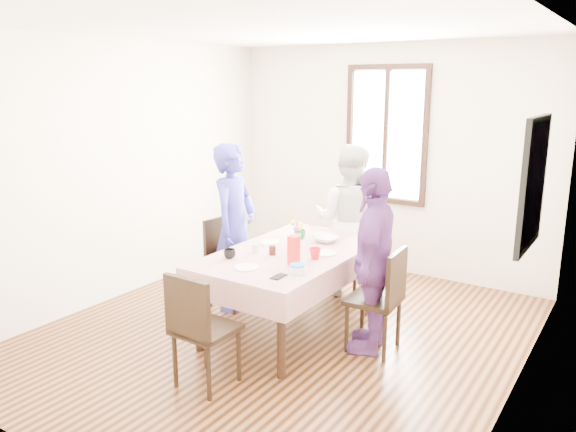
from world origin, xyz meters
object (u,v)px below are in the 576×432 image
object	(u,v)px
chair_right	(374,299)
chair_far	(349,252)
person_left	(234,227)
person_far	(349,220)
person_right	(373,261)
chair_left	(233,263)
dining_table	(291,291)
chair_near	(206,329)

from	to	relation	value
chair_right	chair_far	distance (m)	1.38
person_left	person_far	distance (m)	1.27
person_far	person_right	distance (m)	1.35
person_far	person_right	size ratio (longest dim) A/B	1.02
chair_right	person_right	world-z (taller)	person_right
person_far	person_right	world-z (taller)	person_far
chair_left	dining_table	bearing A→B (deg)	84.90
chair_far	chair_left	bearing A→B (deg)	54.09
chair_far	person_right	distance (m)	1.41
chair_far	person_left	xyz separation A→B (m)	(-0.79, -1.01, 0.38)
dining_table	chair_left	bearing A→B (deg)	168.81
chair_left	chair_right	world-z (taller)	same
chair_left	person_far	size ratio (longest dim) A/B	0.56
chair_right	person_far	size ratio (longest dim) A/B	0.56
chair_far	person_right	xyz separation A→B (m)	(0.79, -1.12, 0.34)
chair_near	person_right	distance (m)	1.50
dining_table	person_far	world-z (taller)	person_far
chair_left	chair_near	size ratio (longest dim) A/B	1.00
chair_right	person_far	bearing A→B (deg)	33.03
chair_right	person_left	size ratio (longest dim) A/B	0.54
chair_near	person_left	distance (m)	1.59
chair_left	person_right	distance (m)	1.63
dining_table	chair_far	size ratio (longest dim) A/B	1.87
dining_table	person_right	world-z (taller)	person_right
person_left	person_far	world-z (taller)	person_left
chair_near	person_right	bearing A→B (deg)	58.59
chair_far	dining_table	bearing A→B (deg)	92.68
person_left	dining_table	bearing A→B (deg)	-111.24
chair_left	chair_right	xyz separation A→B (m)	(1.62, -0.11, 0.00)
chair_right	dining_table	bearing A→B (deg)	90.45
chair_left	person_right	xyz separation A→B (m)	(1.59, -0.11, 0.34)
chair_left	person_left	xyz separation A→B (m)	(0.02, 0.00, 0.38)
chair_left	chair_far	world-z (taller)	same
chair_left	chair_right	size ratio (longest dim) A/B	1.00
chair_right	chair_near	xyz separation A→B (m)	(-0.81, -1.23, 0.00)
person_far	chair_near	bearing A→B (deg)	77.70
chair_right	chair_left	bearing A→B (deg)	82.91
person_left	person_right	world-z (taller)	person_left
chair_left	person_right	size ratio (longest dim) A/B	0.57
chair_far	chair_near	world-z (taller)	same
chair_near	chair_right	bearing A→B (deg)	57.88
dining_table	chair_far	world-z (taller)	chair_far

